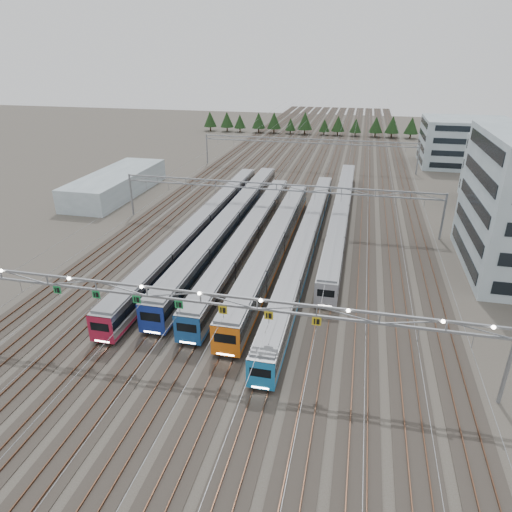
% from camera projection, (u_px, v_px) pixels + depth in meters
% --- Properties ---
extents(ground, '(400.00, 400.00, 0.00)m').
position_uv_depth(ground, '(204.00, 359.00, 46.95)').
color(ground, '#47423A').
rests_on(ground, ground).
extents(track_bed, '(54.00, 260.00, 5.42)m').
position_uv_depth(track_bed, '(313.00, 152.00, 135.11)').
color(track_bed, '#2D2823').
rests_on(track_bed, ground).
extents(train_a, '(2.89, 65.95, 3.77)m').
position_uv_depth(train_a, '(203.00, 224.00, 77.18)').
color(train_a, black).
rests_on(train_a, ground).
extents(train_b, '(3.16, 63.65, 4.13)m').
position_uv_depth(train_b, '(231.00, 222.00, 77.57)').
color(train_b, black).
rests_on(train_b, ground).
extents(train_c, '(3.00, 55.44, 3.91)m').
position_uv_depth(train_c, '(249.00, 236.00, 72.24)').
color(train_c, black).
rests_on(train_c, ground).
extents(train_d, '(3.13, 53.04, 4.09)m').
position_uv_depth(train_d, '(274.00, 243.00, 69.22)').
color(train_d, black).
rests_on(train_d, ground).
extents(train_e, '(2.75, 66.55, 3.57)m').
position_uv_depth(train_e, '(306.00, 241.00, 70.86)').
color(train_e, black).
rests_on(train_e, ground).
extents(train_f, '(2.83, 62.96, 3.68)m').
position_uv_depth(train_f, '(341.00, 213.00, 82.58)').
color(train_f, black).
rests_on(train_f, ground).
extents(gantry_near, '(56.36, 0.61, 8.08)m').
position_uv_depth(gantry_near, '(200.00, 300.00, 43.93)').
color(gantry_near, gray).
rests_on(gantry_near, ground).
extents(gantry_mid, '(56.36, 0.36, 8.00)m').
position_uv_depth(gantry_mid, '(276.00, 192.00, 79.82)').
color(gantry_mid, gray).
rests_on(gantry_mid, ground).
extents(gantry_far, '(56.36, 0.36, 8.00)m').
position_uv_depth(gantry_far, '(308.00, 144.00, 119.77)').
color(gantry_far, gray).
rests_on(gantry_far, ground).
extents(depot_bldg_mid, '(14.00, 16.00, 12.93)m').
position_uv_depth(depot_bldg_mid, '(507.00, 174.00, 91.14)').
color(depot_bldg_mid, '#91A6AD').
rests_on(depot_bldg_mid, ground).
extents(depot_bldg_north, '(22.00, 18.00, 12.46)m').
position_uv_depth(depot_bldg_north, '(465.00, 142.00, 123.24)').
color(depot_bldg_north, '#91A6AD').
rests_on(depot_bldg_north, ground).
extents(west_shed, '(10.00, 30.00, 4.72)m').
position_uv_depth(west_shed, '(116.00, 184.00, 99.77)').
color(west_shed, '#91A6AD').
rests_on(west_shed, ground).
extents(treeline, '(100.10, 5.60, 7.02)m').
position_uv_depth(treeline, '(332.00, 124.00, 167.82)').
color(treeline, '#332114').
rests_on(treeline, ground).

